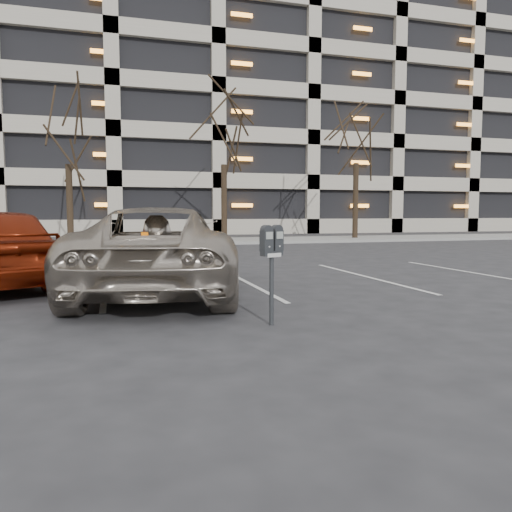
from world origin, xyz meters
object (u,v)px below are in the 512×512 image
Objects in this scene: tree_c at (224,117)px; suv_silver at (160,251)px; tree_d at (357,116)px; tree_b at (67,114)px; parking_meter at (272,250)px.

tree_c reaches higher than suv_silver.
tree_d reaches higher than suv_silver.
tree_d is at bearing -117.44° from suv_silver.
tree_b is at bearing 180.00° from tree_d.
tree_d is 7.08× the size of parking_meter.
parking_meter is at bearing -78.18° from tree_b.
tree_b reaches higher than suv_silver.
tree_b is 14.02m from tree_d.
suv_silver reaches higher than parking_meter.
tree_b is 0.95× the size of tree_c.
tree_c is 18.63m from parking_meter.
suv_silver is at bearing -80.06° from tree_b.
tree_d is (14.00, 0.00, 0.70)m from tree_b.
tree_b is 0.89× the size of tree_d.
tree_c is 1.42× the size of suv_silver.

